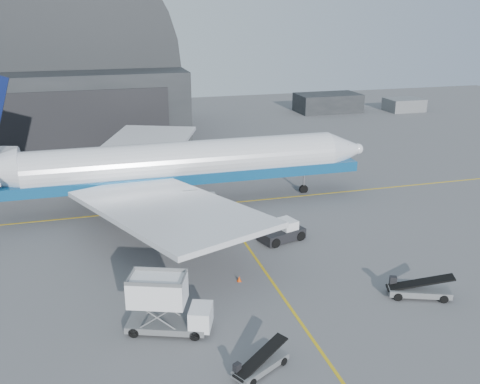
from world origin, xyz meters
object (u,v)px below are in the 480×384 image
object	(u,v)px
airliner	(168,165)
pushback_tug	(282,232)
belt_loader_b	(418,290)
belt_loader_a	(260,364)
catering_truck	(165,305)

from	to	relation	value
airliner	pushback_tug	world-z (taller)	airliner
belt_loader_b	airliner	bearing A→B (deg)	142.37
belt_loader_a	belt_loader_b	bearing A→B (deg)	-9.54
airliner	pushback_tug	xyz separation A→B (m)	(9.39, -12.98, -4.12)
airliner	belt_loader_a	world-z (taller)	airliner
pushback_tug	belt_loader_a	bearing A→B (deg)	-131.02
belt_loader_b	belt_loader_a	bearing A→B (deg)	-138.96
airliner	belt_loader_a	bearing A→B (deg)	-88.36
airliner	belt_loader_a	xyz separation A→B (m)	(0.92, -32.09, -4.40)
airliner	belt_loader_a	distance (m)	32.41
belt_loader_a	pushback_tug	bearing A→B (deg)	36.70
airliner	belt_loader_b	size ratio (longest dim) A/B	9.51
pushback_tug	catering_truck	bearing A→B (deg)	-153.55
airliner	catering_truck	bearing A→B (deg)	-99.22
pushback_tug	belt_loader_b	size ratio (longest dim) A/B	0.96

